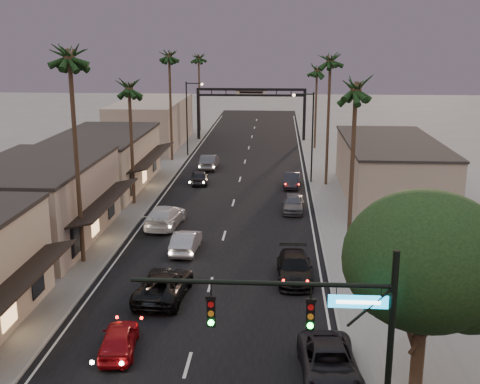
# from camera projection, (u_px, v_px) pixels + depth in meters

# --- Properties ---
(ground) EXTENTS (200.00, 200.00, 0.00)m
(ground) POSITION_uv_depth(u_px,v_px,m) (236.00, 194.00, 55.78)
(ground) COLOR slate
(ground) RESTS_ON ground
(road) EXTENTS (14.00, 120.00, 0.02)m
(road) POSITION_uv_depth(u_px,v_px,m) (239.00, 182.00, 60.61)
(road) COLOR black
(road) RESTS_ON ground
(sidewalk_left) EXTENTS (5.00, 92.00, 0.12)m
(sidewalk_left) POSITION_uv_depth(u_px,v_px,m) (160.00, 165.00, 67.95)
(sidewalk_left) COLOR slate
(sidewalk_left) RESTS_ON ground
(sidewalk_right) EXTENTS (5.00, 92.00, 0.12)m
(sidewalk_right) POSITION_uv_depth(u_px,v_px,m) (329.00, 168.00, 66.76)
(sidewalk_right) COLOR slate
(sidewalk_right) RESTS_ON ground
(storefront_mid) EXTENTS (8.00, 14.00, 5.50)m
(storefront_mid) POSITION_uv_depth(u_px,v_px,m) (38.00, 204.00, 42.38)
(storefront_mid) COLOR gray
(storefront_mid) RESTS_ON ground
(storefront_far) EXTENTS (8.00, 16.00, 5.00)m
(storefront_far) POSITION_uv_depth(u_px,v_px,m) (103.00, 162.00, 57.90)
(storefront_far) COLOR #BFAD92
(storefront_far) RESTS_ON ground
(storefront_dist) EXTENTS (8.00, 20.00, 6.00)m
(storefront_dist) POSITION_uv_depth(u_px,v_px,m) (152.00, 123.00, 79.99)
(storefront_dist) COLOR gray
(storefront_dist) RESTS_ON ground
(building_right) EXTENTS (8.00, 18.00, 5.00)m
(building_right) POSITION_uv_depth(u_px,v_px,m) (390.00, 170.00, 54.27)
(building_right) COLOR gray
(building_right) RESTS_ON ground
(traffic_signal) EXTENTS (8.51, 0.22, 7.80)m
(traffic_signal) POSITION_uv_depth(u_px,v_px,m) (331.00, 329.00, 19.38)
(traffic_signal) COLOR black
(traffic_signal) RESTS_ON ground
(corner_tree) EXTENTS (6.20, 6.20, 8.80)m
(corner_tree) POSITION_uv_depth(u_px,v_px,m) (428.00, 266.00, 22.24)
(corner_tree) COLOR #38281C
(corner_tree) RESTS_ON ground
(arch) EXTENTS (15.20, 0.40, 7.27)m
(arch) POSITION_uv_depth(u_px,v_px,m) (251.00, 101.00, 83.36)
(arch) COLOR black
(arch) RESTS_ON ground
(streetlight_right) EXTENTS (2.13, 0.30, 9.00)m
(streetlight_right) POSITION_uv_depth(u_px,v_px,m) (310.00, 130.00, 58.84)
(streetlight_right) COLOR black
(streetlight_right) RESTS_ON ground
(streetlight_left) EXTENTS (2.13, 0.30, 9.00)m
(streetlight_left) POSITION_uv_depth(u_px,v_px,m) (189.00, 112.00, 72.26)
(streetlight_left) COLOR black
(streetlight_left) RESTS_ON ground
(palm_lb) EXTENTS (3.20, 3.20, 15.20)m
(palm_lb) POSITION_uv_depth(u_px,v_px,m) (69.00, 51.00, 35.57)
(palm_lb) COLOR #38281C
(palm_lb) RESTS_ON ground
(palm_lc) EXTENTS (3.20, 3.20, 12.20)m
(palm_lc) POSITION_uv_depth(u_px,v_px,m) (129.00, 83.00, 49.82)
(palm_lc) COLOR #38281C
(palm_lc) RESTS_ON ground
(palm_ld) EXTENTS (3.20, 3.20, 14.20)m
(palm_ld) POSITION_uv_depth(u_px,v_px,m) (169.00, 53.00, 67.69)
(palm_ld) COLOR #38281C
(palm_ld) RESTS_ON ground
(palm_ra) EXTENTS (3.20, 3.20, 13.20)m
(palm_ra) POSITION_uv_depth(u_px,v_px,m) (356.00, 83.00, 36.91)
(palm_ra) COLOR #38281C
(palm_ra) RESTS_ON ground
(palm_rb) EXTENTS (3.20, 3.20, 14.20)m
(palm_rb) POSITION_uv_depth(u_px,v_px,m) (331.00, 56.00, 55.98)
(palm_rb) COLOR #38281C
(palm_rb) RESTS_ON ground
(palm_rc) EXTENTS (3.20, 3.20, 12.20)m
(palm_rc) POSITION_uv_depth(u_px,v_px,m) (317.00, 67.00, 75.79)
(palm_rc) COLOR #38281C
(palm_rc) RESTS_ON ground
(palm_far) EXTENTS (3.20, 3.20, 13.20)m
(palm_far) POSITION_uv_depth(u_px,v_px,m) (199.00, 55.00, 90.13)
(palm_far) COLOR #38281C
(palm_far) RESTS_ON ground
(oncoming_red) EXTENTS (2.03, 4.08, 1.34)m
(oncoming_red) POSITION_uv_depth(u_px,v_px,m) (119.00, 339.00, 27.74)
(oncoming_red) COLOR maroon
(oncoming_red) RESTS_ON ground
(oncoming_pickup) EXTENTS (2.89, 5.62, 1.52)m
(oncoming_pickup) POSITION_uv_depth(u_px,v_px,m) (164.00, 285.00, 33.56)
(oncoming_pickup) COLOR black
(oncoming_pickup) RESTS_ON ground
(oncoming_silver) EXTENTS (1.68, 4.43, 1.44)m
(oncoming_silver) POSITION_uv_depth(u_px,v_px,m) (186.00, 242.00, 40.76)
(oncoming_silver) COLOR gray
(oncoming_silver) RESTS_ON ground
(oncoming_white) EXTENTS (2.77, 5.77, 1.62)m
(oncoming_white) POSITION_uv_depth(u_px,v_px,m) (165.00, 216.00, 46.20)
(oncoming_white) COLOR silver
(oncoming_white) RESTS_ON ground
(oncoming_dgrey) EXTENTS (2.10, 4.21, 1.38)m
(oncoming_dgrey) POSITION_uv_depth(u_px,v_px,m) (199.00, 177.00, 59.62)
(oncoming_dgrey) COLOR black
(oncoming_dgrey) RESTS_ON ground
(oncoming_grey_far) EXTENTS (1.69, 4.85, 1.60)m
(oncoming_grey_far) POSITION_uv_depth(u_px,v_px,m) (209.00, 162.00, 66.30)
(oncoming_grey_far) COLOR #424246
(oncoming_grey_far) RESTS_ON ground
(curbside_near) EXTENTS (2.70, 5.37, 1.46)m
(curbside_near) POSITION_uv_depth(u_px,v_px,m) (329.00, 364.00, 25.53)
(curbside_near) COLOR black
(curbside_near) RESTS_ON ground
(curbside_black) EXTENTS (2.20, 5.13, 1.47)m
(curbside_black) POSITION_uv_depth(u_px,v_px,m) (295.00, 268.00, 36.08)
(curbside_black) COLOR black
(curbside_black) RESTS_ON ground
(curbside_grey) EXTENTS (1.86, 4.30, 1.45)m
(curbside_grey) POSITION_uv_depth(u_px,v_px,m) (293.00, 203.00, 50.15)
(curbside_grey) COLOR #525257
(curbside_grey) RESTS_ON ground
(curbside_far) EXTENTS (1.71, 4.22, 1.36)m
(curbside_far) POSITION_uv_depth(u_px,v_px,m) (292.00, 180.00, 58.32)
(curbside_far) COLOR black
(curbside_far) RESTS_ON ground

